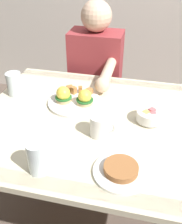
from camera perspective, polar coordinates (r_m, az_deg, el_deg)
ground_plane at (r=1.73m, az=2.57°, el=-22.17°), size 6.00×6.00×0.00m
dining_table at (r=1.25m, az=3.30°, el=-5.96°), size 1.20×0.90×0.74m
eggs_benedict_plate at (r=1.30m, az=-3.68°, el=2.92°), size 0.27×0.27×0.09m
fruit_bowl at (r=1.20m, az=12.72°, el=-0.81°), size 0.12×0.12×0.06m
coffee_mug at (r=1.08m, az=1.96°, el=-2.93°), size 0.11×0.08×0.09m
water_glass_near at (r=1.43m, az=-16.45°, el=5.70°), size 0.08×0.08×0.12m
water_glass_far at (r=0.94m, az=-11.70°, el=-10.11°), size 0.07×0.07×0.13m
side_plate at (r=0.95m, az=6.58°, el=-12.65°), size 0.20×0.20×0.04m
diner_person at (r=1.77m, az=0.95°, el=7.68°), size 0.34×0.54×1.14m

